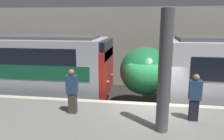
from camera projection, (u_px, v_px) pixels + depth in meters
name	position (u px, v px, depth m)	size (l,w,h in m)	color
ground_plane	(151.00, 129.00, 8.96)	(120.00, 120.00, 0.00)	#282623
platform	(153.00, 139.00, 7.12)	(40.00, 3.56, 1.16)	slate
station_rear_barrier	(149.00, 48.00, 14.37)	(50.00, 0.15, 5.23)	#B2AD9E
support_pillar_near	(164.00, 73.00, 6.12)	(0.36, 0.36, 3.53)	#56565B
person_waiting	(195.00, 97.00, 7.01)	(0.38, 0.24, 1.56)	black
person_walking	(72.00, 90.00, 7.58)	(0.38, 0.24, 1.59)	#473D33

